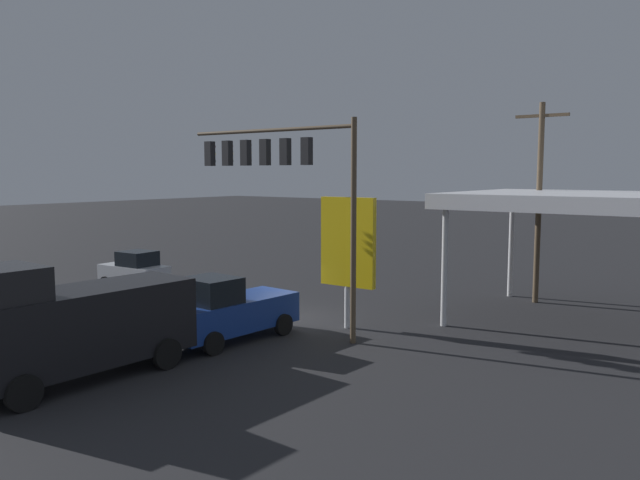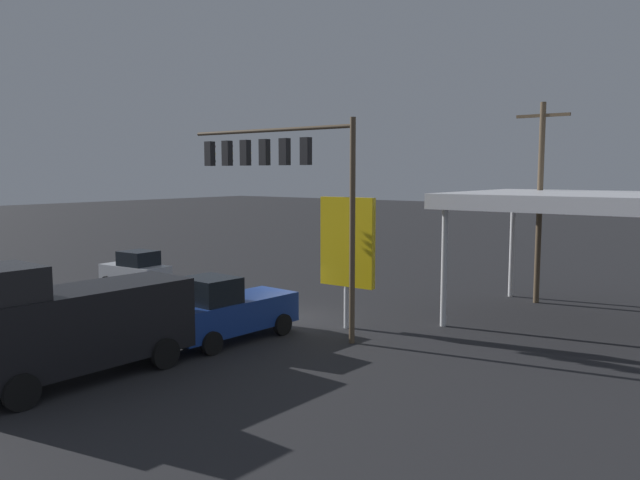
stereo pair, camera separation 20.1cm
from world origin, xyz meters
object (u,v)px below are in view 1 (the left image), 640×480
delivery_truck (73,324)px  traffic_signal_assembly (280,168)px  hatchback_crossing (135,270)px  price_sign (348,245)px  pickup_parked (227,310)px  utility_pole (539,198)px

delivery_truck → traffic_signal_assembly: bearing=176.6°
traffic_signal_assembly → hatchback_crossing: traffic_signal_assembly is taller
price_sign → pickup_parked: bearing=59.5°
traffic_signal_assembly → price_sign: bearing=-140.0°
price_sign → hatchback_crossing: size_ratio=1.31×
pickup_parked → utility_pole: bearing=156.6°
price_sign → hatchback_crossing: bearing=-1.5°
traffic_signal_assembly → price_sign: (-1.98, -1.66, -2.92)m
pickup_parked → hatchback_crossing: bearing=-108.2°
pickup_parked → price_sign: bearing=153.0°
traffic_signal_assembly → price_sign: traffic_signal_assembly is taller
traffic_signal_assembly → hatchback_crossing: bearing=-9.8°
utility_pole → delivery_truck: 20.72m
utility_pole → pickup_parked: (6.78, 13.36, -3.77)m
price_sign → pickup_parked: price_sign is taller
utility_pole → hatchback_crossing: bearing=26.2°
price_sign → traffic_signal_assembly: bearing=40.0°
delivery_truck → pickup_parked: size_ratio=1.30×
price_sign → hatchback_crossing: 13.89m
utility_pole → delivery_truck: utility_pole is taller
traffic_signal_assembly → delivery_truck: traffic_signal_assembly is taller
pickup_parked → hatchback_crossing: size_ratio=1.37×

